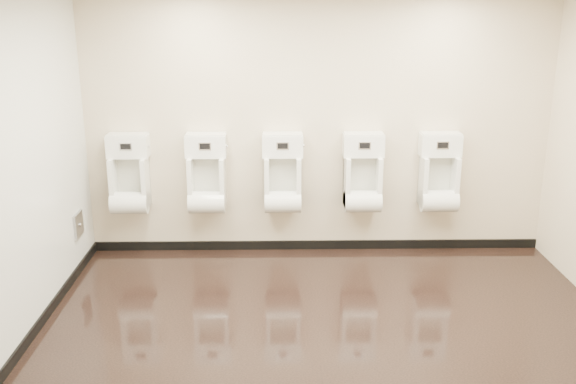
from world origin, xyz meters
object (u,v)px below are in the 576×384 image
(urinal_4, at_px, (439,178))
(urinal_2, at_px, (283,179))
(urinal_0, at_px, (129,180))
(urinal_3, at_px, (363,178))
(access_panel, at_px, (78,225))
(urinal_1, at_px, (207,179))

(urinal_4, bearing_deg, urinal_2, 180.00)
(urinal_0, relative_size, urinal_3, 1.00)
(access_panel, relative_size, urinal_3, 0.30)
(urinal_2, relative_size, urinal_4, 1.00)
(urinal_1, relative_size, urinal_4, 1.00)
(urinal_2, bearing_deg, urinal_3, 0.00)
(urinal_3, bearing_deg, urinal_0, 180.00)
(access_panel, xyz_separation_m, urinal_4, (3.79, 0.40, 0.37))
(urinal_0, relative_size, urinal_1, 1.00)
(urinal_0, distance_m, urinal_4, 3.33)
(urinal_2, distance_m, urinal_4, 1.69)
(urinal_0, height_order, urinal_4, same)
(access_panel, distance_m, urinal_2, 2.17)
(urinal_1, height_order, urinal_3, same)
(urinal_0, height_order, urinal_1, same)
(urinal_3, relative_size, urinal_4, 1.00)
(access_panel, height_order, urinal_3, urinal_3)
(access_panel, xyz_separation_m, urinal_2, (2.10, 0.40, 0.37))
(urinal_1, xyz_separation_m, urinal_3, (1.68, 0.00, 0.00))
(urinal_1, height_order, urinal_4, same)
(access_panel, bearing_deg, urinal_4, 6.06)
(access_panel, relative_size, urinal_4, 0.30)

